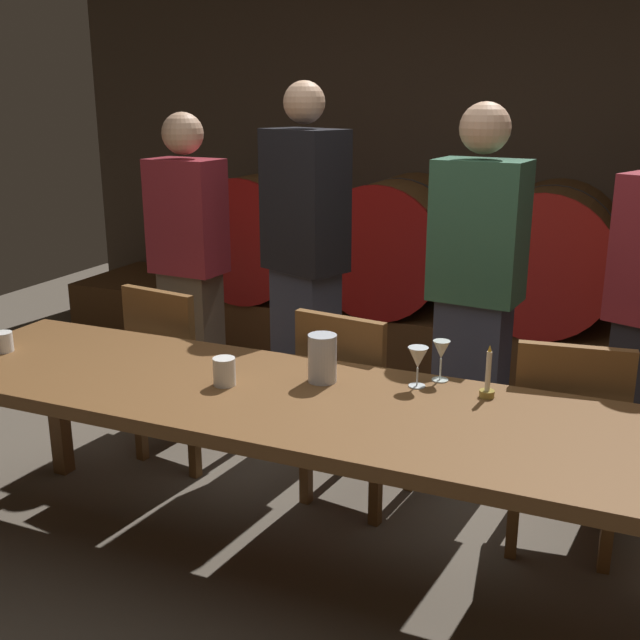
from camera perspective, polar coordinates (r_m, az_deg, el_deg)
The scene contains 19 objects.
ground_plane at distance 2.99m, azimuth -1.44°, elevation -18.80°, with size 8.38×8.38×0.00m, color brown.
back_wall at distance 5.47m, azimuth 12.62°, elevation 11.52°, with size 6.45×0.24×2.57m, color #473A2D.
barrel_shelf at distance 5.15m, azimuth 10.68°, elevation -1.25°, with size 5.80×0.90×0.36m, color brown.
wine_barrel_far_left at distance 5.48m, azimuth -3.78°, elevation 6.53°, with size 0.85×0.94×0.85m.
wine_barrel_center_left at distance 5.13m, azimuth 5.80°, elevation 5.78°, with size 0.85×0.94×0.85m.
wine_barrel_center_right at distance 4.93m, azimuth 16.72°, elevation 4.73°, with size 0.85×0.94×0.85m.
dining_table at distance 2.68m, azimuth -2.43°, elevation -6.80°, with size 2.85×0.77×0.73m.
chair_left at distance 3.69m, azimuth -10.59°, elevation -3.37°, with size 0.46×0.46×0.88m.
chair_center at distance 3.25m, azimuth 2.38°, elevation -5.92°, with size 0.45×0.45×0.88m.
chair_right at distance 3.06m, azimuth 17.90°, elevation -8.22°, with size 0.45×0.45×0.88m.
guest_far_left at distance 4.20m, azimuth -9.72°, elevation 4.09°, with size 0.40×0.27×1.64m.
guest_center_left at distance 3.68m, azimuth -1.11°, elevation 3.78°, with size 0.44×0.36×1.78m.
guest_center_right at distance 3.41m, azimuth 11.47°, elevation 1.68°, with size 0.40×0.28×1.70m.
candle_center at distance 2.67m, azimuth 12.36°, elevation -4.63°, with size 0.05×0.05×0.19m.
pitcher at distance 2.74m, azimuth 0.17°, elevation -2.86°, with size 0.10×0.10×0.17m.
wine_glass_left at distance 2.70m, azimuth 7.30°, elevation -2.88°, with size 0.07×0.07×0.15m.
wine_glass_center at distance 2.77m, azimuth 9.02°, elevation -2.34°, with size 0.06×0.06×0.15m.
cup_left at distance 3.32m, azimuth -22.53°, elevation -1.51°, with size 0.08×0.08×0.08m, color white.
cup_right at distance 2.74m, azimuth -7.14°, elevation -3.83°, with size 0.08×0.08×0.10m, color white.
Camera 1 is at (1.03, -2.21, 1.73)m, focal length 42.98 mm.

